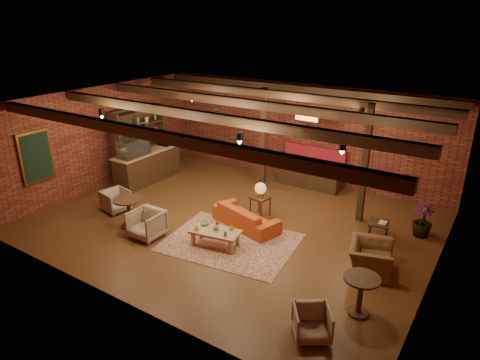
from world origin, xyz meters
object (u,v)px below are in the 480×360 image
Objects in this scene: armchair_a at (116,200)px; side_table_book at (379,224)px; coffee_table at (215,232)px; armchair_b at (147,223)px; armchair_right at (371,254)px; sofa at (246,216)px; plant_tall at (428,188)px; side_table_lamp at (260,191)px; round_table_left at (129,208)px; armchair_far at (312,322)px; round_table_right at (361,290)px.

side_table_book is (6.75, 2.30, 0.15)m from armchair_a.
armchair_b is at bearing -161.11° from coffee_table.
side_table_book is (-0.25, 1.41, 0.05)m from armchair_right.
plant_tall reaches higher than sofa.
armchair_right is at bearing -17.13° from side_table_lamp.
round_table_left is 5.87m from armchair_far.
plant_tall reaches higher than armchair_b.
sofa is at bearing -60.51° from armchair_a.
armchair_b is 5.43m from round_table_right.
round_table_left is at bearing -136.88° from side_table_lamp.
side_table_book is 1.47m from plant_tall.
armchair_right is 1.60× the size of armchair_far.
sofa is 3.80m from armchair_a.
armchair_a reaches higher than armchair_far.
armchair_b is 0.98× the size of round_table_right.
plant_tall is (0.84, 0.90, 0.81)m from side_table_book.
round_table_left reaches higher than sofa.
round_table_right is (3.67, -1.84, 0.24)m from sofa.
round_table_right reaches higher than sofa.
round_table_left is at bearing 168.10° from armchair_b.
side_table_lamp is at bearing 96.45° from armchair_far.
armchair_right is 1.84× the size of side_table_book.
armchair_b is (1.83, -0.62, 0.04)m from armchair_a.
side_table_lamp is 3.17m from side_table_book.
round_table_left is 1.00× the size of round_table_right.
round_table_right is 1.24× the size of armchair_far.
armchair_b is 1.22× the size of armchair_far.
armchair_far is at bearing -48.60° from side_table_lamp.
armchair_b is 5.38m from armchair_right.
coffee_table is 3.52m from armchair_a.
armchair_right is at bearing -79.88° from side_table_book.
round_table_right is at bearing -34.86° from side_table_lamp.
side_table_lamp reaches higher than sofa.
side_table_book is (3.22, 2.35, 0.13)m from coffee_table.
round_table_left is 0.30× the size of plant_tall.
round_table_left is at bearing 178.65° from round_table_right.
round_table_left reaches higher than armchair_far.
armchair_b is (0.79, -0.16, -0.15)m from round_table_left.
plant_tall reaches higher than side_table_book.
side_table_book is at bearing 6.61° from side_table_lamp.
side_table_lamp is at bearing -162.39° from plant_tall.
round_table_right reaches higher than armchair_b.
sofa is at bearing 153.41° from round_table_right.
plant_tall is (3.99, 1.97, 1.02)m from sofa.
plant_tall reaches higher than side_table_lamp.
armchair_right reaches higher than coffee_table.
side_table_book is 0.21× the size of plant_tall.
round_table_left is at bearing -103.27° from armchair_a.
side_table_lamp is 3.52m from round_table_left.
armchair_b reaches higher than armchair_far.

